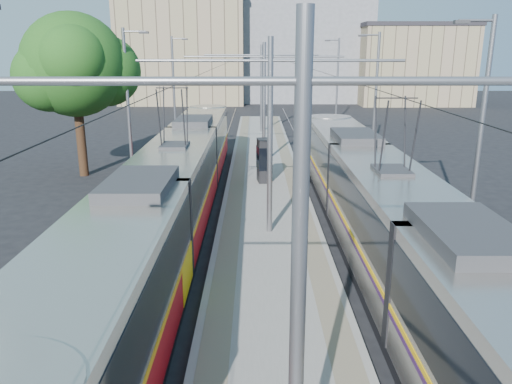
{
  "coord_description": "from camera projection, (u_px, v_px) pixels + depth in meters",
  "views": [
    {
      "loc": [
        -0.54,
        -9.61,
        6.82
      ],
      "look_at": [
        -0.5,
        8.79,
        1.6
      ],
      "focal_mm": 35.0,
      "sensor_mm": 36.0,
      "label": 1
    }
  ],
  "objects": [
    {
      "name": "ground",
      "position": [
        279.0,
        369.0,
        11.11
      ],
      "size": [
        160.0,
        160.0,
        0.0
      ],
      "primitive_type": "plane",
      "color": "black",
      "rests_on": "ground"
    },
    {
      "name": "platform",
      "position": [
        265.0,
        177.0,
        27.42
      ],
      "size": [
        4.0,
        50.0,
        0.3
      ],
      "primitive_type": "cube",
      "color": "gray",
      "rests_on": "ground"
    },
    {
      "name": "tactile_strip_left",
      "position": [
        238.0,
        174.0,
        27.37
      ],
      "size": [
        0.7,
        50.0,
        0.01
      ],
      "primitive_type": "cube",
      "color": "gray",
      "rests_on": "platform"
    },
    {
      "name": "tactile_strip_right",
      "position": [
        291.0,
        174.0,
        27.38
      ],
      "size": [
        0.7,
        50.0,
        0.01
      ],
      "primitive_type": "cube",
      "color": "gray",
      "rests_on": "platform"
    },
    {
      "name": "rails",
      "position": [
        265.0,
        179.0,
        27.46
      ],
      "size": [
        8.71,
        70.0,
        0.03
      ],
      "color": "gray",
      "rests_on": "ground"
    },
    {
      "name": "tram_left",
      "position": [
        177.0,
        187.0,
        19.45
      ],
      "size": [
        2.43,
        30.35,
        5.5
      ],
      "color": "black",
      "rests_on": "ground"
    },
    {
      "name": "tram_right",
      "position": [
        388.0,
        217.0,
        15.45
      ],
      "size": [
        2.43,
        28.07,
        5.5
      ],
      "color": "black",
      "rests_on": "ground"
    },
    {
      "name": "catenary",
      "position": [
        266.0,
        101.0,
        23.49
      ],
      "size": [
        9.2,
        70.0,
        7.0
      ],
      "color": "slate",
      "rests_on": "platform"
    },
    {
      "name": "street_lamps",
      "position": [
        264.0,
        96.0,
        30.17
      ],
      "size": [
        15.18,
        38.22,
        8.0
      ],
      "color": "slate",
      "rests_on": "ground"
    },
    {
      "name": "shelter",
      "position": [
        264.0,
        159.0,
        25.48
      ],
      "size": [
        0.76,
        1.09,
        2.23
      ],
      "rotation": [
        0.0,
        0.0,
        0.15
      ],
      "color": "black",
      "rests_on": "platform"
    },
    {
      "name": "tree",
      "position": [
        82.0,
        67.0,
        26.93
      ],
      "size": [
        6.09,
        5.63,
        8.85
      ],
      "color": "#382314",
      "rests_on": "ground"
    },
    {
      "name": "building_left",
      "position": [
        184.0,
        48.0,
        66.84
      ],
      "size": [
        16.32,
        12.24,
        14.35
      ],
      "color": "gray",
      "rests_on": "ground"
    },
    {
      "name": "building_centre",
      "position": [
        301.0,
        44.0,
        70.56
      ],
      "size": [
        18.36,
        14.28,
        15.59
      ],
      "color": "gray",
      "rests_on": "ground"
    },
    {
      "name": "building_right",
      "position": [
        411.0,
        64.0,
        65.55
      ],
      "size": [
        14.28,
        10.2,
        10.22
      ],
      "color": "gray",
      "rests_on": "ground"
    }
  ]
}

